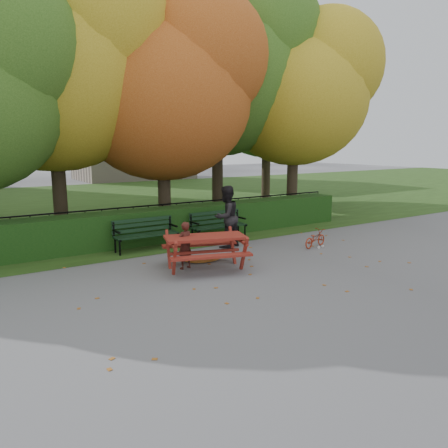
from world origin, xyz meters
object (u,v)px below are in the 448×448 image
tree_e (305,89)px  tree_b (65,61)px  picnic_table (205,243)px  child (185,245)px  bench_left (145,232)px  adult (226,217)px  tree_d (229,64)px  bicycle (315,238)px  tree_c (174,86)px  tree_g (276,94)px  bench_right (217,223)px

tree_e → tree_b: bearing=173.8°
picnic_table → child: bearing=163.1°
bench_left → adult: 2.33m
tree_d → bicycle: bearing=-99.2°
tree_c → tree_d: 3.50m
tree_g → child: tree_g is taller
picnic_table → tree_b: bearing=123.1°
bench_right → adult: (-0.33, -0.99, 0.37)m
tree_g → bench_left: (-9.63, -6.06, -4.85)m
tree_b → adult: 6.85m
tree_c → tree_e: 5.70m
tree_b → picnic_table: 7.54m
tree_d → bench_left: size_ratio=5.32×
tree_g → adult: bearing=-137.0°
bench_right → tree_e: bearing=20.9°
tree_b → bench_right: size_ratio=4.88×
bench_right → adult: adult is taller
tree_d → tree_b: bearing=-175.6°
tree_c → tree_g: (7.50, 3.80, 0.55)m
tree_g → bicycle: bearing=-122.6°
tree_c → adult: bearing=-91.1°
picnic_table → adult: adult is taller
tree_c → tree_e: (5.69, -0.19, 0.26)m
tree_g → adult: 11.27m
tree_b → bicycle: size_ratio=9.10×
picnic_table → child: child is taller
tree_g → tree_c: bearing=-153.1°
tree_b → bench_left: tree_b is taller
tree_e → picnic_table: (-7.39, -4.64, -4.46)m
picnic_table → child: size_ratio=1.97×
tree_b → picnic_table: tree_b is taller
tree_c → tree_e: tree_e is taller
bicycle → bench_right: bearing=24.4°
tree_d → tree_e: (2.64, -1.46, -0.90)m
tree_e → picnic_table: bearing=-147.9°
tree_c → bench_right: (0.27, -2.26, -4.30)m
tree_b → picnic_table: bearing=-74.3°
child → bicycle: bearing=167.0°
tree_c → bicycle: bearing=-65.8°
tree_d → child: bearing=-131.4°
tree_c → child: tree_c is taller
tree_b → tree_d: 6.37m
bicycle → bench_left: bearing=47.6°
picnic_table → child: (-0.40, 0.27, -0.06)m
picnic_table → bicycle: 3.81m
adult → bench_right: bearing=-124.5°
bench_left → child: size_ratio=1.58×
tree_b → bench_left: (1.14, -3.04, -4.88)m
tree_g → adult: (-7.56, -7.05, -4.48)m
bench_left → adult: (2.07, -0.99, 0.37)m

